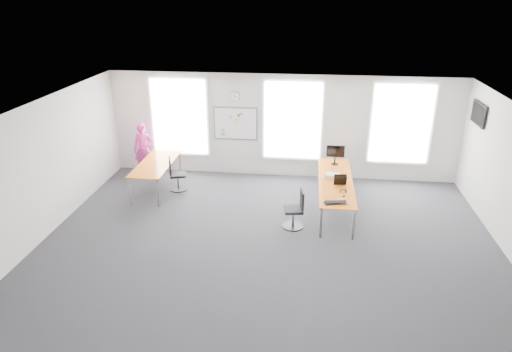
# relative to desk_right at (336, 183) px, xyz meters

# --- Properties ---
(floor) EXTENTS (10.00, 10.00, 0.00)m
(floor) POSITION_rel_desk_right_xyz_m (-1.49, -1.93, -0.71)
(floor) COLOR #2A2A2F
(floor) RESTS_ON ground
(ceiling) EXTENTS (10.00, 10.00, 0.00)m
(ceiling) POSITION_rel_desk_right_xyz_m (-1.49, -1.93, 2.29)
(ceiling) COLOR white
(ceiling) RESTS_ON ground
(wall_back) EXTENTS (10.00, 0.00, 10.00)m
(wall_back) POSITION_rel_desk_right_xyz_m (-1.49, 2.07, 0.79)
(wall_back) COLOR silver
(wall_back) RESTS_ON ground
(wall_front) EXTENTS (10.00, 0.00, 10.00)m
(wall_front) POSITION_rel_desk_right_xyz_m (-1.49, -5.93, 0.79)
(wall_front) COLOR silver
(wall_front) RESTS_ON ground
(wall_left) EXTENTS (0.00, 10.00, 10.00)m
(wall_left) POSITION_rel_desk_right_xyz_m (-6.49, -1.93, 0.79)
(wall_left) COLOR silver
(wall_left) RESTS_ON ground
(window_left) EXTENTS (1.60, 0.06, 2.20)m
(window_left) POSITION_rel_desk_right_xyz_m (-4.49, 2.04, 0.99)
(window_left) COLOR silver
(window_left) RESTS_ON wall_back
(window_mid) EXTENTS (1.60, 0.06, 2.20)m
(window_mid) POSITION_rel_desk_right_xyz_m (-1.19, 2.04, 0.99)
(window_mid) COLOR silver
(window_mid) RESTS_ON wall_back
(window_right) EXTENTS (1.60, 0.06, 2.20)m
(window_right) POSITION_rel_desk_right_xyz_m (1.81, 2.04, 0.99)
(window_right) COLOR silver
(window_right) RESTS_ON wall_back
(desk_right) EXTENTS (0.84, 3.13, 0.76)m
(desk_right) POSITION_rel_desk_right_xyz_m (0.00, 0.00, 0.00)
(desk_right) COLOR orange
(desk_right) RESTS_ON ground
(desk_left) EXTENTS (0.86, 2.15, 0.79)m
(desk_left) POSITION_rel_desk_right_xyz_m (-4.81, 0.59, 0.01)
(desk_left) COLOR orange
(desk_left) RESTS_ON ground
(chair_right) EXTENTS (0.49, 0.49, 0.92)m
(chair_right) POSITION_rel_desk_right_xyz_m (-0.94, -1.08, -0.31)
(chair_right) COLOR black
(chair_right) RESTS_ON ground
(chair_left) EXTENTS (0.53, 0.53, 0.92)m
(chair_left) POSITION_rel_desk_right_xyz_m (-4.30, 0.66, -0.31)
(chair_left) COLOR black
(chair_left) RESTS_ON ground
(person) EXTENTS (0.62, 0.46, 1.58)m
(person) POSITION_rel_desk_right_xyz_m (-5.51, 1.59, 0.08)
(person) COLOR #D63196
(person) RESTS_ON ground
(whiteboard) EXTENTS (1.20, 0.03, 0.90)m
(whiteboard) POSITION_rel_desk_right_xyz_m (-2.84, 2.04, 0.84)
(whiteboard) COLOR white
(whiteboard) RESTS_ON wall_back
(wall_clock) EXTENTS (0.30, 0.04, 0.30)m
(wall_clock) POSITION_rel_desk_right_xyz_m (-2.84, 2.04, 1.64)
(wall_clock) COLOR gray
(wall_clock) RESTS_ON wall_back
(tv) EXTENTS (0.06, 0.90, 0.55)m
(tv) POSITION_rel_desk_right_xyz_m (3.46, 1.07, 1.59)
(tv) COLOR black
(tv) RESTS_ON wall_right
(keyboard) EXTENTS (0.52, 0.31, 0.02)m
(keyboard) POSITION_rel_desk_right_xyz_m (-0.06, -1.28, 0.06)
(keyboard) COLOR black
(keyboard) RESTS_ON desk_right
(mouse) EXTENTS (0.10, 0.14, 0.05)m
(mouse) POSITION_rel_desk_right_xyz_m (0.15, -1.19, 0.07)
(mouse) COLOR black
(mouse) RESTS_ON desk_right
(lens_cap) EXTENTS (0.08, 0.08, 0.01)m
(lens_cap) POSITION_rel_desk_right_xyz_m (0.15, -0.91, 0.05)
(lens_cap) COLOR black
(lens_cap) RESTS_ON desk_right
(headphones) EXTENTS (0.16, 0.09, 0.09)m
(headphones) POSITION_rel_desk_right_xyz_m (0.13, -0.69, 0.09)
(headphones) COLOR black
(headphones) RESTS_ON desk_right
(laptop_sleeve) EXTENTS (0.31, 0.20, 0.25)m
(laptop_sleeve) POSITION_rel_desk_right_xyz_m (0.09, -0.24, 0.17)
(laptop_sleeve) COLOR black
(laptop_sleeve) RESTS_ON desk_right
(paper_stack) EXTENTS (0.38, 0.32, 0.12)m
(paper_stack) POSITION_rel_desk_right_xyz_m (-0.07, 0.15, 0.11)
(paper_stack) COLOR beige
(paper_stack) RESTS_ON desk_right
(monitor) EXTENTS (0.48, 0.20, 0.54)m
(monitor) POSITION_rel_desk_right_xyz_m (0.02, 1.14, 0.37)
(monitor) COLOR black
(monitor) RESTS_ON desk_right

